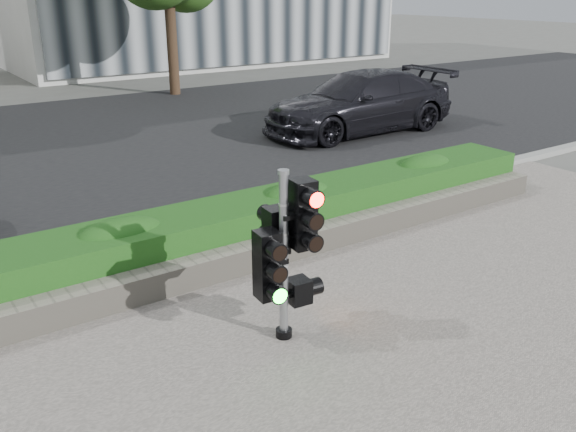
% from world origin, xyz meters
% --- Properties ---
extents(ground, '(120.00, 120.00, 0.00)m').
position_xyz_m(ground, '(0.00, 0.00, 0.00)').
color(ground, '#51514C').
rests_on(ground, ground).
extents(road, '(60.00, 13.00, 0.02)m').
position_xyz_m(road, '(0.00, 10.00, 0.01)').
color(road, black).
rests_on(road, ground).
extents(curb, '(60.00, 0.25, 0.12)m').
position_xyz_m(curb, '(0.00, 3.15, 0.06)').
color(curb, gray).
rests_on(curb, ground).
extents(stone_wall, '(12.00, 0.32, 0.34)m').
position_xyz_m(stone_wall, '(0.00, 1.90, 0.20)').
color(stone_wall, gray).
rests_on(stone_wall, sidewalk).
extents(hedge, '(12.00, 1.00, 0.68)m').
position_xyz_m(hedge, '(0.00, 2.55, 0.37)').
color(hedge, '#338027').
rests_on(hedge, sidewalk).
extents(traffic_signal, '(0.65, 0.49, 1.85)m').
position_xyz_m(traffic_signal, '(-0.28, 0.28, 1.05)').
color(traffic_signal, black).
rests_on(traffic_signal, sidewalk).
extents(car_dark, '(5.28, 2.23, 1.52)m').
position_xyz_m(car_dark, '(6.89, 7.34, 0.78)').
color(car_dark, black).
rests_on(car_dark, road).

